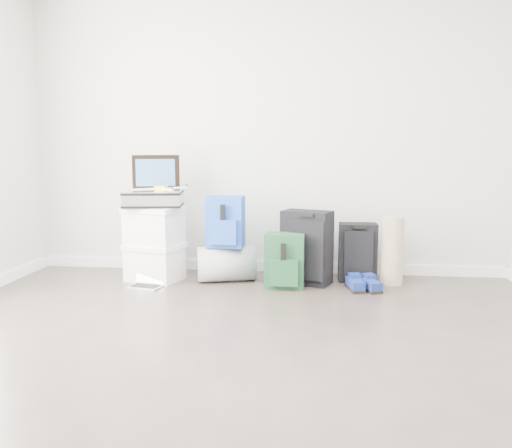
# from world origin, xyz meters

# --- Properties ---
(ground) EXTENTS (5.00, 5.00, 0.00)m
(ground) POSITION_xyz_m (0.00, 0.00, 0.00)
(ground) COLOR #362D27
(ground) RESTS_ON ground
(room_envelope) EXTENTS (4.52, 5.02, 2.71)m
(room_envelope) POSITION_xyz_m (0.00, 0.02, 1.72)
(room_envelope) COLOR silver
(room_envelope) RESTS_ON ground
(boxes_stack) EXTENTS (0.55, 0.49, 0.67)m
(boxes_stack) POSITION_xyz_m (-0.97, 2.03, 0.34)
(boxes_stack) COLOR white
(boxes_stack) RESTS_ON ground
(briefcase) EXTENTS (0.55, 0.44, 0.14)m
(briefcase) POSITION_xyz_m (-0.97, 2.03, 0.74)
(briefcase) COLOR #B2B2B7
(briefcase) RESTS_ON boxes_stack
(painting) EXTENTS (0.41, 0.14, 0.32)m
(painting) POSITION_xyz_m (-0.97, 2.13, 0.97)
(painting) COLOR black
(painting) RESTS_ON briefcase
(drone) EXTENTS (0.42, 0.42, 0.05)m
(drone) POSITION_xyz_m (-0.89, 2.01, 0.83)
(drone) COLOR yellow
(drone) RESTS_ON briefcase
(duffel_bag) EXTENTS (0.58, 0.45, 0.32)m
(duffel_bag) POSITION_xyz_m (-0.32, 2.08, 0.16)
(duffel_bag) COLOR gray
(duffel_bag) RESTS_ON ground
(blue_backpack) EXTENTS (0.33, 0.25, 0.45)m
(blue_backpack) POSITION_xyz_m (-0.32, 2.04, 0.53)
(blue_backpack) COLOR #18339C
(blue_backpack) RESTS_ON duffel_bag
(large_suitcase) EXTENTS (0.47, 0.39, 0.65)m
(large_suitcase) POSITION_xyz_m (0.40, 2.07, 0.32)
(large_suitcase) COLOR black
(large_suitcase) RESTS_ON ground
(green_backpack) EXTENTS (0.34, 0.25, 0.47)m
(green_backpack) POSITION_xyz_m (0.21, 1.90, 0.23)
(green_backpack) COLOR #12311B
(green_backpack) RESTS_ON ground
(carry_on) EXTENTS (0.34, 0.23, 0.52)m
(carry_on) POSITION_xyz_m (0.85, 2.20, 0.26)
(carry_on) COLOR black
(carry_on) RESTS_ON ground
(shoes) EXTENTS (0.31, 0.29, 0.09)m
(shoes) POSITION_xyz_m (0.87, 1.89, 0.04)
(shoes) COLOR black
(shoes) RESTS_ON ground
(rolled_rug) EXTENTS (0.20, 0.20, 0.60)m
(rolled_rug) POSITION_xyz_m (1.14, 2.14, 0.30)
(rolled_rug) COLOR gray
(rolled_rug) RESTS_ON ground
(laptop) EXTENTS (0.31, 0.25, 0.20)m
(laptop) POSITION_xyz_m (-0.97, 1.81, 0.05)
(laptop) COLOR silver
(laptop) RESTS_ON ground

